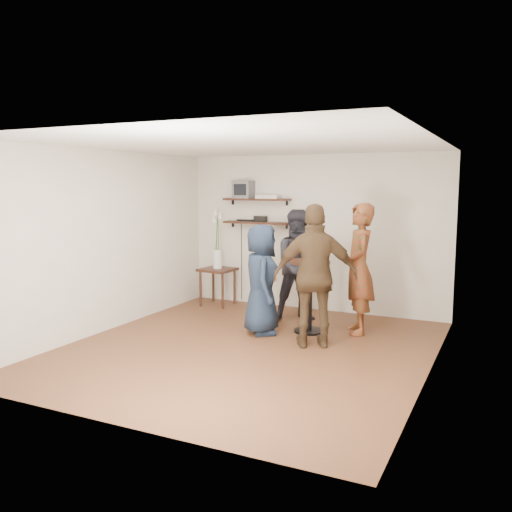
{
  "coord_description": "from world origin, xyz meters",
  "views": [
    {
      "loc": [
        3.02,
        -6.06,
        2.11
      ],
      "look_at": [
        -0.07,
        0.4,
        1.16
      ],
      "focal_mm": 38.0,
      "sensor_mm": 36.0,
      "label": 1
    }
  ],
  "objects_px": {
    "dvd_deck": "(269,197)",
    "person_plaid": "(359,269)",
    "radio": "(260,219)",
    "crt_monitor": "(244,190)",
    "person_navy": "(261,279)",
    "drinks_table": "(310,286)",
    "person_brown": "(316,276)",
    "person_dark": "(300,266)",
    "side_table": "(218,274)"
  },
  "relations": [
    {
      "from": "crt_monitor",
      "to": "person_navy",
      "type": "xyz_separation_m",
      "value": [
        1.09,
        -1.62,
        -1.24
      ]
    },
    {
      "from": "person_dark",
      "to": "person_plaid",
      "type": "bearing_deg",
      "value": -49.59
    },
    {
      "from": "dvd_deck",
      "to": "person_plaid",
      "type": "bearing_deg",
      "value": -28.48
    },
    {
      "from": "drinks_table",
      "to": "person_brown",
      "type": "distance_m",
      "value": 0.74
    },
    {
      "from": "dvd_deck",
      "to": "radio",
      "type": "distance_m",
      "value": 0.41
    },
    {
      "from": "crt_monitor",
      "to": "person_dark",
      "type": "xyz_separation_m",
      "value": [
        1.32,
        -0.7,
        -1.15
      ]
    },
    {
      "from": "side_table",
      "to": "drinks_table",
      "type": "xyz_separation_m",
      "value": [
        2.05,
        -0.96,
        0.12
      ]
    },
    {
      "from": "crt_monitor",
      "to": "person_dark",
      "type": "relative_size",
      "value": 0.19
    },
    {
      "from": "person_plaid",
      "to": "person_dark",
      "type": "xyz_separation_m",
      "value": [
        -1.0,
        0.31,
        -0.06
      ]
    },
    {
      "from": "crt_monitor",
      "to": "person_brown",
      "type": "xyz_separation_m",
      "value": [
        1.99,
        -1.9,
        -1.08
      ]
    },
    {
      "from": "side_table",
      "to": "crt_monitor",
      "type": "bearing_deg",
      "value": 40.85
    },
    {
      "from": "drinks_table",
      "to": "person_navy",
      "type": "bearing_deg",
      "value": -150.29
    },
    {
      "from": "drinks_table",
      "to": "person_brown",
      "type": "relative_size",
      "value": 0.56
    },
    {
      "from": "side_table",
      "to": "person_brown",
      "type": "relative_size",
      "value": 0.35
    },
    {
      "from": "person_plaid",
      "to": "person_navy",
      "type": "relative_size",
      "value": 1.19
    },
    {
      "from": "drinks_table",
      "to": "person_plaid",
      "type": "xyz_separation_m",
      "value": [
        0.63,
        0.27,
        0.26
      ]
    },
    {
      "from": "person_plaid",
      "to": "drinks_table",
      "type": "bearing_deg",
      "value": -90.0
    },
    {
      "from": "person_plaid",
      "to": "person_brown",
      "type": "bearing_deg",
      "value": -43.72
    },
    {
      "from": "crt_monitor",
      "to": "person_brown",
      "type": "relative_size",
      "value": 0.17
    },
    {
      "from": "crt_monitor",
      "to": "side_table",
      "type": "height_order",
      "value": "crt_monitor"
    },
    {
      "from": "dvd_deck",
      "to": "drinks_table",
      "type": "height_order",
      "value": "dvd_deck"
    },
    {
      "from": "side_table",
      "to": "person_plaid",
      "type": "height_order",
      "value": "person_plaid"
    },
    {
      "from": "dvd_deck",
      "to": "person_dark",
      "type": "distance_m",
      "value": 1.51
    },
    {
      "from": "person_navy",
      "to": "person_dark",
      "type": "bearing_deg",
      "value": -43.58
    },
    {
      "from": "dvd_deck",
      "to": "person_brown",
      "type": "height_order",
      "value": "dvd_deck"
    },
    {
      "from": "radio",
      "to": "person_brown",
      "type": "height_order",
      "value": "person_brown"
    },
    {
      "from": "radio",
      "to": "person_navy",
      "type": "height_order",
      "value": "radio"
    },
    {
      "from": "drinks_table",
      "to": "person_dark",
      "type": "bearing_deg",
      "value": 122.55
    },
    {
      "from": "crt_monitor",
      "to": "person_dark",
      "type": "distance_m",
      "value": 1.88
    },
    {
      "from": "crt_monitor",
      "to": "side_table",
      "type": "xyz_separation_m",
      "value": [
        -0.36,
        -0.31,
        -1.47
      ]
    },
    {
      "from": "drinks_table",
      "to": "radio",
      "type": "bearing_deg",
      "value": 137.08
    },
    {
      "from": "person_dark",
      "to": "person_navy",
      "type": "distance_m",
      "value": 0.96
    },
    {
      "from": "dvd_deck",
      "to": "person_plaid",
      "type": "relative_size",
      "value": 0.22
    },
    {
      "from": "radio",
      "to": "person_plaid",
      "type": "height_order",
      "value": "person_plaid"
    },
    {
      "from": "person_plaid",
      "to": "person_brown",
      "type": "distance_m",
      "value": 0.95
    },
    {
      "from": "crt_monitor",
      "to": "person_dark",
      "type": "bearing_deg",
      "value": -27.84
    },
    {
      "from": "dvd_deck",
      "to": "person_dark",
      "type": "xyz_separation_m",
      "value": [
        0.85,
        -0.7,
        -1.03
      ]
    },
    {
      "from": "person_brown",
      "to": "side_table",
      "type": "bearing_deg",
      "value": -59.89
    },
    {
      "from": "dvd_deck",
      "to": "radio",
      "type": "bearing_deg",
      "value": 180.0
    },
    {
      "from": "person_dark",
      "to": "side_table",
      "type": "bearing_deg",
      "value": 134.61
    },
    {
      "from": "crt_monitor",
      "to": "person_brown",
      "type": "bearing_deg",
      "value": -43.64
    },
    {
      "from": "crt_monitor",
      "to": "dvd_deck",
      "type": "xyz_separation_m",
      "value": [
        0.47,
        0.0,
        -0.12
      ]
    },
    {
      "from": "drinks_table",
      "to": "crt_monitor",
      "type": "bearing_deg",
      "value": 142.9
    },
    {
      "from": "radio",
      "to": "person_plaid",
      "type": "xyz_separation_m",
      "value": [
        2.01,
        -1.0,
        -0.59
      ]
    },
    {
      "from": "crt_monitor",
      "to": "radio",
      "type": "xyz_separation_m",
      "value": [
        0.32,
        0.0,
        -0.5
      ]
    },
    {
      "from": "side_table",
      "to": "person_brown",
      "type": "xyz_separation_m",
      "value": [
        2.35,
        -1.59,
        0.39
      ]
    },
    {
      "from": "drinks_table",
      "to": "person_navy",
      "type": "height_order",
      "value": "person_navy"
    },
    {
      "from": "side_table",
      "to": "person_dark",
      "type": "xyz_separation_m",
      "value": [
        1.68,
        -0.38,
        0.32
      ]
    },
    {
      "from": "radio",
      "to": "person_navy",
      "type": "relative_size",
      "value": 0.14
    },
    {
      "from": "radio",
      "to": "dvd_deck",
      "type": "bearing_deg",
      "value": 0.0
    }
  ]
}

